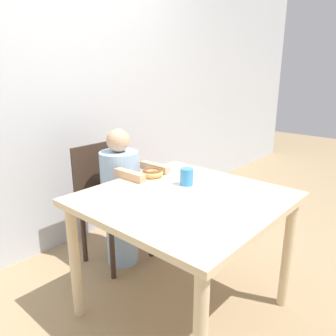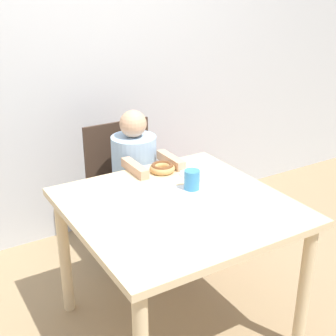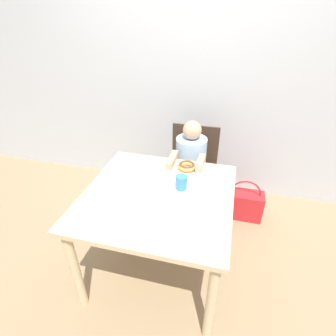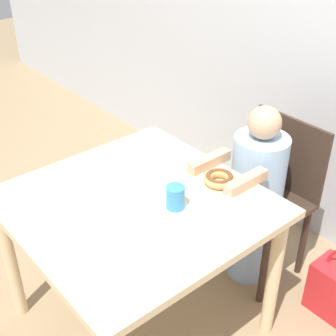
{
  "view_description": "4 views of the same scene",
  "coord_description": "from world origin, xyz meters",
  "px_view_note": "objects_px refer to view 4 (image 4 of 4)",
  "views": [
    {
      "loc": [
        -1.29,
        -1.02,
        1.38
      ],
      "look_at": [
        0.03,
        0.15,
        0.85
      ],
      "focal_mm": 35.0,
      "sensor_mm": 36.0,
      "label": 1
    },
    {
      "loc": [
        -1.05,
        -1.65,
        1.73
      ],
      "look_at": [
        0.03,
        0.15,
        0.85
      ],
      "focal_mm": 50.0,
      "sensor_mm": 36.0,
      "label": 2
    },
    {
      "loc": [
        0.41,
        -1.34,
        1.79
      ],
      "look_at": [
        0.03,
        0.15,
        0.85
      ],
      "focal_mm": 28.0,
      "sensor_mm": 36.0,
      "label": 3
    },
    {
      "loc": [
        1.29,
        -0.92,
        1.88
      ],
      "look_at": [
        0.03,
        0.15,
        0.85
      ],
      "focal_mm": 50.0,
      "sensor_mm": 36.0,
      "label": 4
    }
  ],
  "objects_px": {
    "donut": "(219,178)",
    "cup": "(175,198)",
    "child_figure": "(255,199)",
    "chair": "(269,195)"
  },
  "relations": [
    {
      "from": "chair",
      "to": "donut",
      "type": "xyz_separation_m",
      "value": [
        0.02,
        -0.41,
        0.28
      ]
    },
    {
      "from": "cup",
      "to": "donut",
      "type": "bearing_deg",
      "value": 92.75
    },
    {
      "from": "donut",
      "to": "cup",
      "type": "distance_m",
      "value": 0.27
    },
    {
      "from": "cup",
      "to": "child_figure",
      "type": "bearing_deg",
      "value": 93.18
    },
    {
      "from": "chair",
      "to": "cup",
      "type": "xyz_separation_m",
      "value": [
        0.03,
        -0.68,
        0.31
      ]
    },
    {
      "from": "chair",
      "to": "donut",
      "type": "height_order",
      "value": "chair"
    },
    {
      "from": "donut",
      "to": "cup",
      "type": "bearing_deg",
      "value": -87.25
    },
    {
      "from": "cup",
      "to": "chair",
      "type": "bearing_deg",
      "value": 92.64
    },
    {
      "from": "child_figure",
      "to": "donut",
      "type": "xyz_separation_m",
      "value": [
        0.02,
        -0.29,
        0.26
      ]
    },
    {
      "from": "chair",
      "to": "donut",
      "type": "distance_m",
      "value": 0.5
    }
  ]
}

